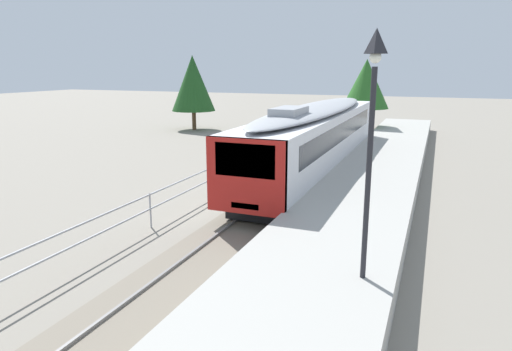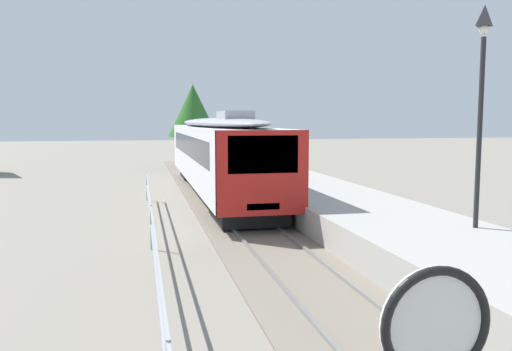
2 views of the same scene
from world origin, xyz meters
The scene contains 7 objects.
ground_plane centered at (-3.00, 22.00, 0.00)m, with size 160.00×160.00×0.00m, color gray.
track_rails centered at (0.00, 22.00, 0.03)m, with size 3.20×60.00×0.14m.
commuter_train centered at (0.00, 30.98, 2.14)m, with size 2.82×18.84×3.74m.
station_platform centered at (3.25, 22.00, 0.45)m, with size 3.90×60.00×0.90m, color #A8A59E.
platform_lamp_mid_platform centered at (4.48, 17.90, 4.62)m, with size 0.34×0.34×5.35m.
tree_behind_carpark centered at (0.28, 45.34, 4.22)m, with size 3.66×3.66×6.14m.
tree_behind_station_far centered at (-14.71, 44.48, 4.13)m, with size 3.86×3.86×6.56m.
Camera 1 is at (5.74, 8.26, 5.48)m, focal length 32.00 mm.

